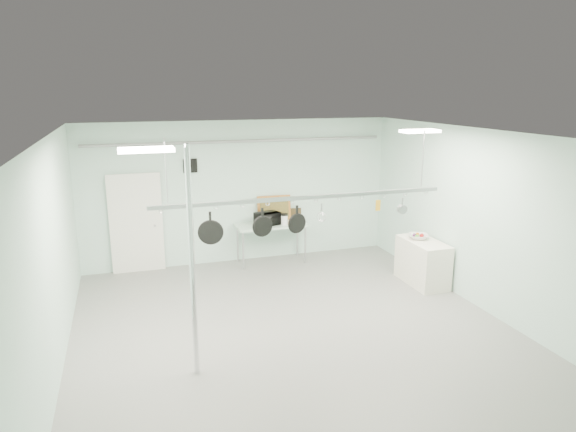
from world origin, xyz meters
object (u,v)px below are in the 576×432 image
object	(u,v)px
skillet_left	(210,228)
skillet_mid	(262,222)
prep_table	(271,227)
pot_rack	(304,196)
side_cabinet	(422,262)
microwave	(267,219)
chrome_pole	(192,264)
coffee_canister	(284,220)
fruit_bowl	(418,237)
skillet_right	(297,219)

from	to	relation	value
skillet_left	skillet_mid	distance (m)	0.81
prep_table	pot_rack	world-z (taller)	pot_rack
side_cabinet	microwave	world-z (taller)	microwave
chrome_pole	prep_table	world-z (taller)	chrome_pole
coffee_canister	fruit_bowl	size ratio (longest dim) A/B	0.55
side_cabinet	chrome_pole	bearing A→B (deg)	-157.59
pot_rack	fruit_bowl	distance (m)	3.43
skillet_right	chrome_pole	bearing A→B (deg)	-166.84
microwave	skillet_left	world-z (taller)	skillet_left
prep_table	coffee_canister	size ratio (longest dim) A/B	7.40
skillet_mid	side_cabinet	bearing A→B (deg)	10.25
prep_table	chrome_pole	bearing A→B (deg)	-118.71
prep_table	coffee_canister	distance (m)	0.35
side_cabinet	fruit_bowl	size ratio (longest dim) A/B	3.05
chrome_pole	prep_table	size ratio (longest dim) A/B	2.00
chrome_pole	pot_rack	distance (m)	2.19
prep_table	skillet_left	bearing A→B (deg)	-119.87
prep_table	skillet_left	size ratio (longest dim) A/B	3.09
side_cabinet	skillet_left	world-z (taller)	skillet_left
prep_table	skillet_left	xyz separation A→B (m)	(-1.90, -3.30, 0.99)
microwave	pot_rack	bearing A→B (deg)	67.16
skillet_right	microwave	bearing A→B (deg)	68.96
microwave	skillet_left	bearing A→B (deg)	43.49
pot_rack	skillet_right	xyz separation A→B (m)	(-0.12, 0.00, -0.36)
chrome_pole	fruit_bowl	bearing A→B (deg)	24.15
skillet_mid	microwave	bearing A→B (deg)	66.55
chrome_pole	side_cabinet	bearing A→B (deg)	22.41
prep_table	microwave	size ratio (longest dim) A/B	3.07
skillet_left	skillet_right	distance (m)	1.37
coffee_canister	skillet_left	bearing A→B (deg)	-124.38
pot_rack	coffee_canister	world-z (taller)	pot_rack
chrome_pole	skillet_left	distance (m)	1.01
side_cabinet	fruit_bowl	world-z (taller)	fruit_bowl
side_cabinet	microwave	xyz separation A→B (m)	(-2.65, 2.15, 0.60)
microwave	fruit_bowl	size ratio (longest dim) A/B	1.32
chrome_pole	microwave	xyz separation A→B (m)	(2.20, 4.15, -0.55)
skillet_left	skillet_right	world-z (taller)	same
prep_table	side_cabinet	distance (m)	3.39
coffee_canister	skillet_left	world-z (taller)	skillet_left
side_cabinet	pot_rack	xyz separation A→B (m)	(-2.95, -1.10, 1.78)
pot_rack	skillet_right	bearing A→B (deg)	180.00
skillet_left	microwave	bearing A→B (deg)	70.95
side_cabinet	skillet_mid	size ratio (longest dim) A/B	2.66
pot_rack	fruit_bowl	size ratio (longest dim) A/B	12.19
chrome_pole	skillet_right	xyz separation A→B (m)	(1.78, 0.90, 0.26)
pot_rack	microwave	world-z (taller)	pot_rack
coffee_canister	skillet_mid	world-z (taller)	skillet_mid
prep_table	pot_rack	bearing A→B (deg)	-96.91
side_cabinet	skillet_mid	xyz separation A→B (m)	(-3.64, -1.10, 1.41)
prep_table	pot_rack	distance (m)	3.61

